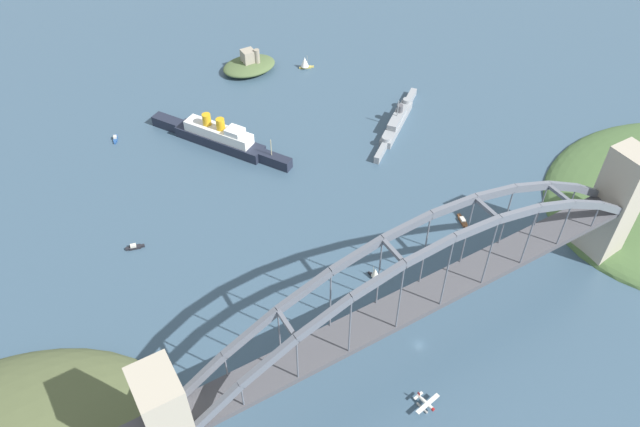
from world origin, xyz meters
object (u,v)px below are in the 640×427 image
(ocean_liner, at_px, (219,137))
(small_boat_1, at_px, (115,139))
(small_boat_3, at_px, (375,273))
(small_boat_0, at_px, (463,221))
(seaplane_taxiing_near_bridge, at_px, (426,404))
(naval_cruiser, at_px, (397,122))
(small_boat_2, at_px, (135,247))
(fort_island_mid_harbor, at_px, (249,65))
(small_boat_4, at_px, (305,62))
(harbor_arch_bridge, at_px, (429,295))

(ocean_liner, distance_m, small_boat_1, 60.37)
(small_boat_1, distance_m, small_boat_3, 173.89)
(small_boat_0, bearing_deg, seaplane_taxiing_near_bridge, -137.78)
(naval_cruiser, relative_size, small_boat_1, 7.66)
(seaplane_taxiing_near_bridge, distance_m, small_boat_2, 150.40)
(ocean_liner, bearing_deg, fort_island_mid_harbor, 52.23)
(ocean_liner, relative_size, small_boat_1, 10.25)
(ocean_liner, distance_m, small_boat_4, 95.03)
(seaplane_taxiing_near_bridge, xyz_separation_m, small_boat_2, (-68.03, 134.13, -1.26))
(small_boat_0, distance_m, small_boat_1, 198.07)
(harbor_arch_bridge, distance_m, small_boat_1, 210.96)
(naval_cruiser, bearing_deg, small_boat_1, 154.20)
(small_boat_1, relative_size, small_boat_2, 0.91)
(seaplane_taxiing_near_bridge, height_order, small_boat_3, small_boat_3)
(small_boat_1, xyz_separation_m, small_boat_4, (131.29, 13.15, 3.50))
(ocean_liner, distance_m, fort_island_mid_harbor, 80.71)
(fort_island_mid_harbor, distance_m, small_boat_1, 102.87)
(ocean_liner, relative_size, fort_island_mid_harbor, 2.30)
(harbor_arch_bridge, relative_size, small_boat_0, 23.55)
(ocean_liner, xyz_separation_m, naval_cruiser, (96.32, -35.66, -2.35))
(small_boat_1, relative_size, small_boat_3, 1.21)
(small_boat_4, bearing_deg, seaplane_taxiing_near_bridge, -109.00)
(small_boat_0, xyz_separation_m, small_boat_1, (-126.83, 152.14, 0.12))
(small_boat_0, bearing_deg, small_boat_2, 155.78)
(ocean_liner, relative_size, naval_cruiser, 1.34)
(harbor_arch_bridge, relative_size, seaplane_taxiing_near_bridge, 22.65)
(naval_cruiser, relative_size, fort_island_mid_harbor, 1.72)
(ocean_liner, distance_m, seaplane_taxiing_near_bridge, 186.71)
(seaplane_taxiing_near_bridge, bearing_deg, small_boat_1, 102.87)
(seaplane_taxiing_near_bridge, xyz_separation_m, small_boat_3, (19.20, 62.09, 0.97))
(naval_cruiser, height_order, small_boat_3, naval_cruiser)
(ocean_liner, relative_size, small_boat_4, 8.60)
(fort_island_mid_harbor, relative_size, small_boat_3, 5.37)
(seaplane_taxiing_near_bridge, relative_size, small_boat_1, 1.47)
(naval_cruiser, bearing_deg, small_boat_3, -130.43)
(naval_cruiser, xyz_separation_m, fort_island_mid_harbor, (-46.89, 99.46, 0.83))
(ocean_liner, bearing_deg, harbor_arch_bridge, -84.34)
(small_boat_1, height_order, small_boat_3, small_boat_3)
(ocean_liner, bearing_deg, seaplane_taxiing_near_bridge, -89.58)
(harbor_arch_bridge, distance_m, small_boat_3, 48.61)
(ocean_liner, height_order, seaplane_taxiing_near_bridge, ocean_liner)
(fort_island_mid_harbor, height_order, small_boat_2, fort_island_mid_harbor)
(harbor_arch_bridge, height_order, ocean_liner, harbor_arch_bridge)
(seaplane_taxiing_near_bridge, relative_size, small_boat_0, 1.04)
(small_boat_3, bearing_deg, naval_cruiser, 49.57)
(small_boat_2, height_order, small_boat_4, small_boat_4)
(ocean_liner, height_order, small_boat_2, ocean_liner)
(small_boat_4, bearing_deg, small_boat_0, -91.54)
(small_boat_0, relative_size, small_boat_3, 1.70)
(naval_cruiser, xyz_separation_m, small_boat_4, (-14.22, 83.50, 1.16))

